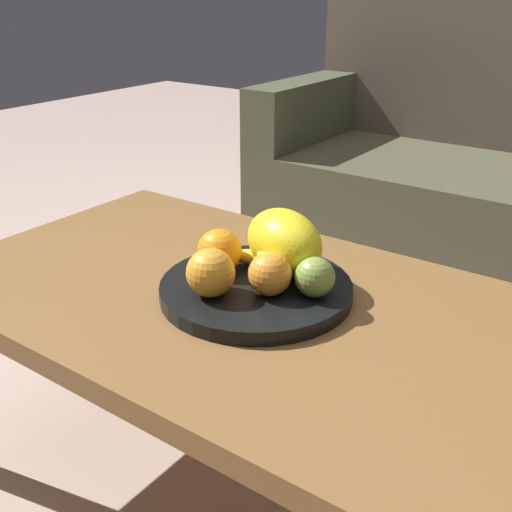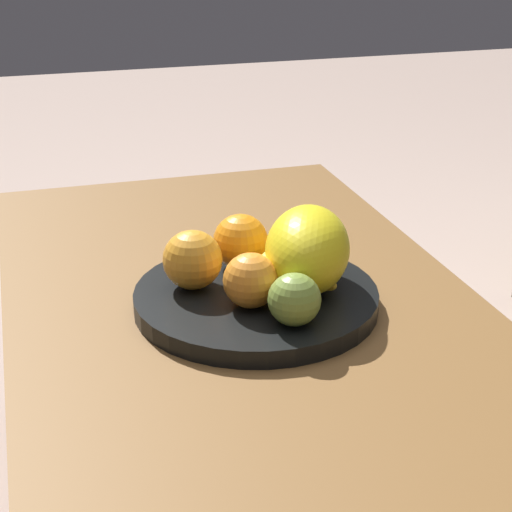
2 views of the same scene
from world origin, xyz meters
The scene contains 9 objects.
ground_plane centered at (0.00, 0.00, 0.00)m, with size 8.00×8.00×0.00m, color #B89E8F.
coffee_table centered at (0.00, 0.00, 0.41)m, with size 1.17×0.64×0.45m.
fruit_bowl centered at (-0.01, 0.01, 0.47)m, with size 0.33×0.33×0.03m, color black.
melon_large_front centered at (0.01, 0.08, 0.53)m, with size 0.17×0.11×0.11m, color yellow.
orange_front centered at (-0.08, 0.01, 0.52)m, with size 0.08×0.08×0.08m, color orange.
orange_left centered at (0.04, -0.01, 0.51)m, with size 0.07×0.07×0.07m, color orange.
orange_right centered at (-0.04, -0.07, 0.52)m, with size 0.08×0.08×0.08m, color orange.
apple_front centered at (0.10, 0.03, 0.51)m, with size 0.07×0.07×0.07m, color olive.
banana_bunch centered at (-0.02, 0.07, 0.51)m, with size 0.16×0.16×0.06m.
Camera 1 is at (0.55, -0.76, 0.95)m, focal length 43.78 mm.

